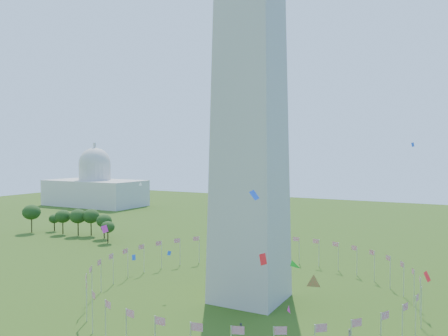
# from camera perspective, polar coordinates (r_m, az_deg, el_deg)

# --- Properties ---
(flag_ring) EXTENTS (80.24, 80.24, 9.00)m
(flag_ring) POSITION_cam_1_polar(r_m,az_deg,el_deg) (115.34, 3.41, -14.59)
(flag_ring) COLOR silver
(flag_ring) RESTS_ON ground
(capitol_building) EXTENTS (70.00, 35.00, 46.00)m
(capitol_building) POSITION_cam_1_polar(r_m,az_deg,el_deg) (323.02, -16.51, -0.64)
(capitol_building) COLOR beige
(capitol_building) RESTS_ON ground
(kites_aloft) EXTENTS (108.73, 71.57, 35.52)m
(kites_aloft) POSITION_cam_1_polar(r_m,az_deg,el_deg) (81.55, 5.14, -10.42)
(kites_aloft) COLOR green
(kites_aloft) RESTS_ON ground
(tree_line_west) EXTENTS (55.35, 15.41, 12.81)m
(tree_line_west) POSITION_cam_1_polar(r_m,az_deg,el_deg) (211.00, -19.38, -6.78)
(tree_line_west) COLOR #2A4F1A
(tree_line_west) RESTS_ON ground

